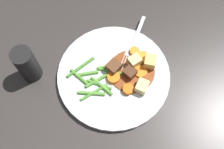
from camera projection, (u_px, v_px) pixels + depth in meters
The scene contains 25 objects.
ground_plane at pixel (112, 77), 0.70m from camera, with size 3.00×3.00×0.00m, color #383330.
dinner_plate at pixel (112, 76), 0.70m from camera, with size 0.29×0.29×0.02m, color white.
stew_sauce at pixel (130, 71), 0.69m from camera, with size 0.12×0.12×0.00m, color brown.
carrot_slice_0 at pixel (126, 89), 0.67m from camera, with size 0.03×0.03×0.01m, color orange.
carrot_slice_1 at pixel (110, 77), 0.68m from camera, with size 0.03×0.03×0.01m, color orange.
carrot_slice_2 at pixel (139, 72), 0.69m from camera, with size 0.03×0.03×0.01m, color orange.
carrot_slice_3 at pixel (133, 52), 0.71m from camera, with size 0.03×0.03×0.01m, color orange.
carrot_slice_4 at pixel (141, 57), 0.70m from camera, with size 0.03×0.03×0.01m, color orange.
potato_chunk_0 at pixel (140, 86), 0.66m from camera, with size 0.03×0.03×0.03m, color #EAD68C.
potato_chunk_1 at pixel (133, 61), 0.69m from camera, with size 0.03×0.03×0.03m, color #EAD68C.
potato_chunk_2 at pixel (148, 62), 0.69m from camera, with size 0.03×0.03×0.03m, color #DBBC6B.
meat_chunk_0 at pixel (112, 67), 0.68m from camera, with size 0.03×0.03×0.03m, color brown.
meat_chunk_1 at pixel (128, 72), 0.68m from camera, with size 0.03×0.03×0.03m, color #56331E.
green_bean_0 at pixel (78, 77), 0.68m from camera, with size 0.01×0.01×0.06m, color #599E38.
green_bean_1 at pixel (108, 66), 0.70m from camera, with size 0.01×0.01×0.06m, color #66AD42.
green_bean_2 at pixel (79, 67), 0.69m from camera, with size 0.01×0.01×0.08m, color #4C8E33.
green_bean_3 at pixel (90, 93), 0.66m from camera, with size 0.01×0.01×0.07m, color #66AD42.
green_bean_4 at pixel (96, 80), 0.68m from camera, with size 0.01×0.01×0.07m, color #599E38.
green_bean_5 at pixel (92, 92), 0.67m from camera, with size 0.01×0.01×0.08m, color #599E38.
green_bean_6 at pixel (85, 75), 0.68m from camera, with size 0.01×0.01×0.06m, color #66AD42.
green_bean_7 at pixel (111, 72), 0.69m from camera, with size 0.01×0.01×0.08m, color #599E38.
green_bean_8 at pixel (100, 86), 0.67m from camera, with size 0.01×0.01×0.07m, color #66AD42.
green_bean_9 at pixel (98, 84), 0.67m from camera, with size 0.01×0.01×0.07m, color #66AD42.
fork at pixel (132, 44), 0.72m from camera, with size 0.07×0.17×0.00m.
pepper_mill at pixel (25, 65), 0.66m from camera, with size 0.05×0.05×0.11m, color black.
Camera 1 is at (0.00, -0.27, 0.65)m, focal length 43.64 mm.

